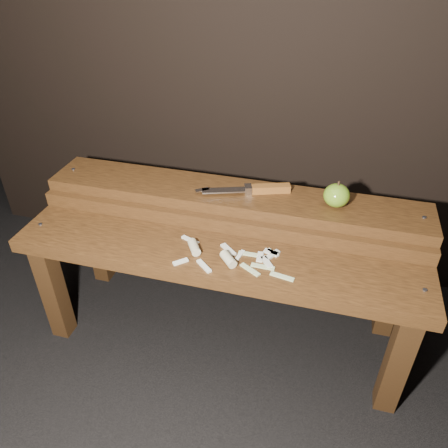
% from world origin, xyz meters
% --- Properties ---
extents(ground, '(60.00, 60.00, 0.00)m').
position_xyz_m(ground, '(0.00, 0.00, 0.00)').
color(ground, black).
extents(bench_front_tier, '(1.20, 0.20, 0.42)m').
position_xyz_m(bench_front_tier, '(0.00, -0.06, 0.35)').
color(bench_front_tier, '#331D0C').
rests_on(bench_front_tier, ground).
extents(bench_rear_tier, '(1.20, 0.21, 0.50)m').
position_xyz_m(bench_rear_tier, '(0.00, 0.17, 0.41)').
color(bench_rear_tier, '#331D0C').
rests_on(bench_rear_tier, ground).
extents(apple, '(0.08, 0.08, 0.08)m').
position_xyz_m(apple, '(0.31, 0.17, 0.53)').
color(apple, olive).
rests_on(apple, bench_rear_tier).
extents(knife, '(0.29, 0.12, 0.03)m').
position_xyz_m(knife, '(0.08, 0.18, 0.51)').
color(knife, brown).
rests_on(knife, bench_rear_tier).
extents(apple_scraps, '(0.35, 0.15, 0.03)m').
position_xyz_m(apple_scraps, '(0.03, -0.06, 0.43)').
color(apple_scraps, beige).
rests_on(apple_scraps, bench_front_tier).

